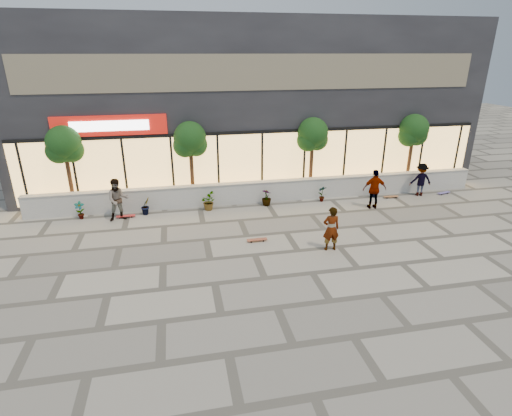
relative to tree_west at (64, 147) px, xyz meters
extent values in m
plane|color=#A29D8C|center=(9.00, -7.70, -2.99)|extent=(80.00, 80.00, 0.00)
cube|color=silver|center=(9.00, -0.70, -2.49)|extent=(22.00, 0.35, 1.00)
cube|color=#B2AFA8|center=(9.00, -0.70, -1.97)|extent=(22.00, 0.42, 0.04)
cube|color=black|center=(9.00, 4.80, 1.26)|extent=(24.00, 9.00, 8.50)
cube|color=#FFC266|center=(9.00, 0.28, -1.29)|extent=(23.04, 0.05, 3.00)
cube|color=black|center=(9.00, 0.25, 0.26)|extent=(23.04, 0.08, 0.15)
cube|color=#B3140C|center=(2.00, 0.23, 0.81)|extent=(5.00, 0.10, 0.90)
cube|color=white|center=(2.00, 0.16, 0.81)|extent=(3.40, 0.06, 0.45)
cube|color=brown|center=(9.00, 0.28, 3.01)|extent=(21.60, 0.05, 1.60)
imported|color=#193912|center=(0.50, -1.25, -2.58)|extent=(0.43, 0.29, 0.81)
imported|color=#193912|center=(3.30, -1.25, -2.58)|extent=(0.57, 0.57, 0.81)
imported|color=#193912|center=(6.10, -1.25, -2.58)|extent=(0.68, 0.77, 0.81)
imported|color=#193912|center=(8.90, -1.25, -2.58)|extent=(0.64, 0.64, 0.81)
imported|color=#193912|center=(11.70, -1.25, -2.58)|extent=(0.46, 0.35, 0.81)
imported|color=#193912|center=(14.50, -1.25, -2.58)|extent=(0.55, 0.57, 0.81)
cylinder|color=#4C2B1B|center=(0.00, 0.00, -1.37)|extent=(0.18, 0.18, 3.24)
sphere|color=#193912|center=(0.00, 0.00, 0.18)|extent=(1.50, 1.50, 1.50)
sphere|color=#193912|center=(-0.25, -0.05, -0.18)|extent=(1.10, 1.10, 1.10)
sphere|color=#193912|center=(0.25, 0.05, -0.18)|extent=(1.10, 1.10, 1.10)
cylinder|color=#4C2B1B|center=(5.50, 0.00, -1.37)|extent=(0.18, 0.18, 3.24)
sphere|color=#193912|center=(5.50, 0.00, 0.18)|extent=(1.50, 1.50, 1.50)
sphere|color=#193912|center=(5.25, -0.05, -0.18)|extent=(1.10, 1.10, 1.10)
sphere|color=#193912|center=(5.75, 0.05, -0.18)|extent=(1.10, 1.10, 1.10)
cylinder|color=#4C2B1B|center=(11.50, 0.00, -1.37)|extent=(0.18, 0.18, 3.24)
sphere|color=#193912|center=(11.50, 0.00, 0.18)|extent=(1.50, 1.50, 1.50)
sphere|color=#193912|center=(11.25, -0.05, -0.18)|extent=(1.10, 1.10, 1.10)
sphere|color=#193912|center=(11.75, 0.05, -0.18)|extent=(1.10, 1.10, 1.10)
cylinder|color=#4C2B1B|center=(17.00, 0.00, -1.37)|extent=(0.18, 0.18, 3.24)
sphere|color=#193912|center=(17.00, 0.00, 0.18)|extent=(1.50, 1.50, 1.50)
sphere|color=#193912|center=(16.75, -0.05, -0.18)|extent=(1.10, 1.10, 1.10)
sphere|color=#193912|center=(17.25, 0.05, -0.18)|extent=(1.10, 1.10, 1.10)
imported|color=white|center=(10.19, -6.21, -2.13)|extent=(0.64, 0.44, 1.70)
imported|color=#947D5F|center=(2.22, -1.71, -2.05)|extent=(1.04, 0.89, 1.88)
imported|color=silver|center=(13.74, -2.59, -2.05)|extent=(1.15, 0.62, 1.87)
imported|color=maroon|center=(16.90, -1.40, -2.15)|extent=(1.17, 0.78, 1.68)
cube|color=brown|center=(7.66, -5.00, -2.90)|extent=(0.80, 0.21, 0.02)
cylinder|color=black|center=(7.91, -4.93, -2.96)|extent=(0.06, 0.03, 0.06)
cylinder|color=black|center=(7.91, -5.07, -2.96)|extent=(0.06, 0.03, 0.06)
cylinder|color=black|center=(7.42, -4.93, -2.96)|extent=(0.06, 0.03, 0.06)
cylinder|color=black|center=(7.42, -5.08, -2.96)|extent=(0.06, 0.03, 0.06)
cube|color=red|center=(2.42, -1.50, -2.90)|extent=(0.81, 0.23, 0.02)
cylinder|color=black|center=(2.67, -1.42, -2.96)|extent=(0.06, 0.03, 0.06)
cylinder|color=black|center=(2.67, -1.57, -2.96)|extent=(0.06, 0.03, 0.06)
cylinder|color=black|center=(2.17, -1.43, -2.96)|extent=(0.06, 0.03, 0.06)
cylinder|color=black|center=(2.17, -1.58, -2.96)|extent=(0.06, 0.03, 0.06)
cube|color=#955B30|center=(15.30, -1.50, -2.90)|extent=(0.78, 0.25, 0.02)
cylinder|color=black|center=(15.54, -1.45, -2.96)|extent=(0.06, 0.03, 0.06)
cylinder|color=black|center=(15.53, -1.59, -2.96)|extent=(0.06, 0.03, 0.06)
cylinder|color=black|center=(15.07, -1.41, -2.96)|extent=(0.06, 0.03, 0.06)
cylinder|color=black|center=(15.06, -1.55, -2.96)|extent=(0.06, 0.03, 0.06)
cube|color=#5C5296|center=(18.28, -1.50, -2.90)|extent=(0.79, 0.38, 0.02)
cylinder|color=black|center=(18.49, -1.37, -2.96)|extent=(0.06, 0.04, 0.06)
cylinder|color=black|center=(18.52, -1.51, -2.96)|extent=(0.06, 0.04, 0.06)
cylinder|color=black|center=(18.03, -1.49, -2.96)|extent=(0.06, 0.04, 0.06)
cylinder|color=black|center=(18.06, -1.63, -2.96)|extent=(0.06, 0.04, 0.06)
camera|label=1|loc=(4.84, -18.69, 3.91)|focal=28.00mm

